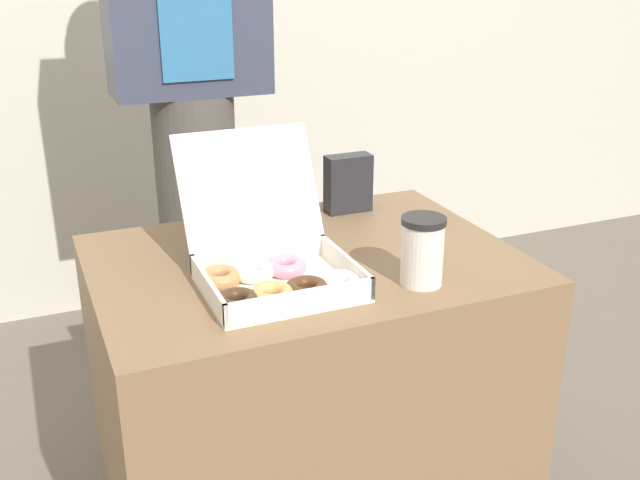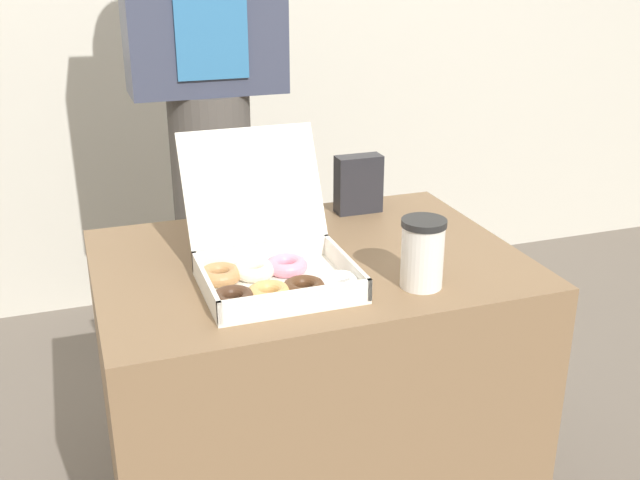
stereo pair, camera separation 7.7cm
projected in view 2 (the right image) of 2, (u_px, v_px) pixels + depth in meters
name	position (u px, v px, depth m)	size (l,w,h in m)	color
table	(309.00, 406.00, 1.63)	(0.84, 0.61, 0.70)	brown
donut_box	(271.00, 264.00, 1.37)	(0.30, 0.34, 0.25)	white
coffee_cup	(422.00, 253.00, 1.35)	(0.08, 0.08, 0.13)	silver
napkin_holder	(358.00, 184.00, 1.73)	(0.11, 0.05, 0.13)	#232328
person_customer	(207.00, 87.00, 1.90)	(0.39, 0.21, 1.74)	#4C4742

